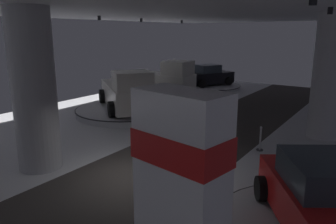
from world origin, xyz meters
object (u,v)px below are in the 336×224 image
Objects in this scene: visitor_walking_near at (158,129)px; display_platform_deep_left at (208,86)px; display_car_deep_left at (208,76)px; display_platform_far_left at (157,94)px; column_right at (328,77)px; pickup_truck_mid_left at (128,93)px; pickup_truck_far_left at (161,79)px; display_car_near_right at (323,201)px; column_left at (34,91)px; display_platform_mid_left at (127,111)px.

display_platform_deep_left is at bearing 109.77° from visitor_walking_near.
display_car_deep_left is 0.80× the size of display_platform_far_left.
column_right is 10.16m from pickup_truck_mid_left.
pickup_truck_far_left is 1.21× the size of display_car_near_right.
display_platform_far_left is (-4.14, 12.81, -2.54)m from column_left.
display_car_deep_left reaches higher than display_platform_mid_left.
display_car_near_right reaches higher than display_platform_mid_left.
display_platform_far_left is at bearing -104.49° from display_platform_deep_left.
display_car_near_right is at bearing -42.95° from pickup_truck_far_left.
column_left is 1.00× the size of pickup_truck_mid_left.
pickup_truck_far_left is 11.15m from visitor_walking_near.
pickup_truck_far_left is at bearing 124.49° from visitor_walking_near.
display_car_near_right is at bearing -29.75° from pickup_truck_mid_left.
display_car_near_right reaches higher than display_platform_far_left.
visitor_walking_near is (4.72, -3.66, -0.40)m from pickup_truck_mid_left.
display_platform_far_left is at bearing 107.33° from display_platform_mid_left.
column_right reaches higher than display_platform_deep_left.
pickup_truck_far_left reaches higher than display_platform_far_left.
display_platform_far_left is at bearing 137.81° from display_car_near_right.
display_platform_deep_left is 10.70m from display_platform_mid_left.
visitor_walking_near is at bearing -70.15° from display_car_deep_left.
column_left is at bearing -124.27° from visitor_walking_near.
display_platform_far_left is 3.57× the size of visitor_walking_near.
display_car_near_right is (9.01, 0.90, -1.73)m from column_left.
display_car_deep_left is 5.46m from pickup_truck_far_left.
display_car_deep_left is 0.84× the size of pickup_truck_far_left.
pickup_truck_far_left is 3.42× the size of visitor_walking_near.
display_platform_far_left is 1.04× the size of pickup_truck_mid_left.
column_right is 1.01× the size of pickup_truck_far_left.
pickup_truck_mid_left is at bearing -168.99° from column_right.
display_car_near_right is (11.75, -17.31, 0.87)m from display_platform_deep_left.
display_car_deep_left reaches higher than display_platform_deep_left.
column_left reaches higher than display_platform_far_left.
pickup_truck_mid_left is (-9.88, -1.92, -1.44)m from column_right.
display_platform_mid_left is (-2.49, 7.51, -2.54)m from column_left.
column_right is 13.97m from display_platform_deep_left.
display_car_near_right is at bearing -55.77° from display_car_deep_left.
pickup_truck_far_left is at bearing -101.23° from display_car_deep_left.
column_right is (7.64, 9.24, 0.00)m from column_left.
column_left is 1.02× the size of display_platform_deep_left.
display_platform_deep_left is at bearing 139.19° from column_right.
display_car_deep_left is 0.78× the size of display_platform_mid_left.
column_left reaches higher than pickup_truck_far_left.
pickup_truck_far_left and pickup_truck_mid_left have the same top height.
display_platform_deep_left is at bearing 91.38° from display_platform_mid_left.
display_car_near_right is at bearing -22.94° from visitor_walking_near.
pickup_truck_far_left is 5.59m from display_platform_mid_left.
display_platform_far_left is (-11.78, 3.57, -2.54)m from column_right.
pickup_truck_far_left is at bearing 137.05° from display_car_near_right.
pickup_truck_mid_left reaches higher than display_platform_deep_left.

